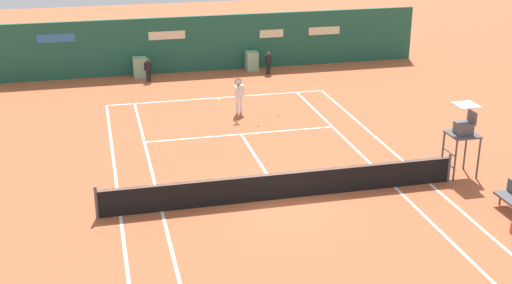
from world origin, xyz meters
name	(u,v)px	position (x,y,z in m)	size (l,w,h in m)	color
ground_plane	(278,192)	(0.00, 0.58, 0.00)	(80.00, 80.00, 0.01)	#B25633
tennis_net	(283,185)	(0.00, 0.00, 0.51)	(12.10, 0.10, 1.07)	#4C4C51
sponsor_back_wall	(199,45)	(-0.02, 16.97, 1.47)	(25.00, 1.02, 3.03)	#1E5642
umpire_chair	(463,130)	(6.68, 0.46, 1.69)	(1.00, 1.00, 2.64)	#47474C
player_on_baseline	(239,93)	(0.50, 9.11, 0.94)	(0.56, 0.70, 1.79)	white
ball_kid_left_post	(268,61)	(3.49, 15.42, 0.71)	(0.41, 0.19, 1.24)	black
ball_kid_right_post	(148,68)	(-2.99, 15.42, 0.71)	(0.41, 0.20, 1.24)	black
tennis_ball_by_sideline	(278,115)	(2.13, 8.36, 0.03)	(0.07, 0.07, 0.07)	#CCE033
tennis_ball_mid_court	(259,125)	(0.94, 7.23, 0.03)	(0.07, 0.07, 0.07)	#CCE033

